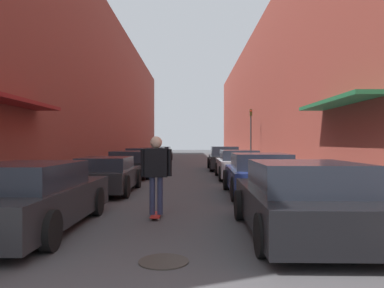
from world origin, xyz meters
TOP-DOWN VIEW (x-y plane):
  - ground at (0.00, 22.16)m, footprint 121.88×121.88m
  - curb_strip_left at (-4.43, 27.70)m, footprint 1.80×55.40m
  - curb_strip_right at (4.43, 27.70)m, footprint 1.80×55.40m
  - building_row_left at (-7.33, 27.70)m, footprint 4.90×55.40m
  - building_row_right at (7.33, 27.70)m, footprint 4.90×55.40m
  - parked_car_left_0 at (-2.59, 5.22)m, footprint 1.96×4.57m
  - parked_car_left_1 at (-2.37, 10.54)m, footprint 1.85×4.02m
  - parked_car_left_2 at (-2.43, 16.06)m, footprint 2.05×4.13m
  - parked_car_left_3 at (-2.54, 20.85)m, footprint 2.05×4.29m
  - parked_car_left_4 at (-2.53, 26.76)m, footprint 2.00×4.62m
  - parked_car_left_5 at (-2.40, 32.75)m, footprint 1.94×4.22m
  - parked_car_right_0 at (2.41, 4.83)m, footprint 2.06×4.27m
  - parked_car_right_1 at (2.56, 9.93)m, footprint 2.01×4.25m
  - parked_car_right_2 at (2.56, 15.37)m, footprint 1.94×4.36m
  - parked_car_right_3 at (2.38, 20.86)m, footprint 1.87×4.63m
  - skateboarder at (-0.34, 6.43)m, footprint 0.69×0.78m
  - manhole_cover at (0.05, 3.37)m, footprint 0.70×0.70m
  - traffic_light at (4.56, 24.28)m, footprint 0.16×0.22m

SIDE VIEW (x-z plane):
  - ground at x=0.00m, z-range 0.00..0.00m
  - manhole_cover at x=0.05m, z-range 0.00..0.02m
  - curb_strip_left at x=-4.43m, z-range 0.00..0.12m
  - curb_strip_right at x=4.43m, z-range 0.00..0.12m
  - parked_car_left_1 at x=-2.37m, z-range 0.00..1.18m
  - parked_car_left_2 at x=-2.43m, z-range -0.02..1.24m
  - parked_car_left_5 at x=-2.40m, z-range -0.03..1.25m
  - parked_car_left_0 at x=-2.59m, z-range -0.02..1.26m
  - parked_car_left_4 at x=-2.53m, z-range -0.01..1.27m
  - parked_car_right_0 at x=2.41m, z-range -0.03..1.29m
  - parked_car_left_3 at x=-2.54m, z-range -0.02..1.30m
  - parked_car_right_2 at x=2.56m, z-range -0.02..1.29m
  - parked_car_right_1 at x=2.56m, z-range -0.02..1.30m
  - parked_car_right_3 at x=2.38m, z-range -0.03..1.40m
  - skateboarder at x=-0.34m, z-range 0.21..2.00m
  - traffic_light at x=4.56m, z-range 0.55..4.42m
  - building_row_right at x=7.33m, z-range 0.00..10.52m
  - building_row_left at x=-7.33m, z-range 0.00..11.28m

